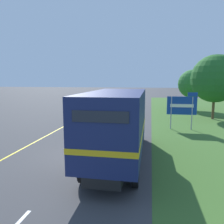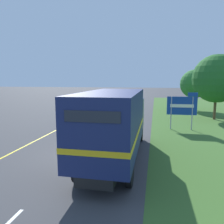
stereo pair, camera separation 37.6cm
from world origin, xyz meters
The scene contains 12 objects.
ground_plane centered at (0.00, 0.00, 0.00)m, with size 200.00×200.00×0.00m, color #3D3D3F.
edge_line_yellow centered at (-3.70, 11.76, 0.00)m, with size 0.12×54.51×0.01m, color yellow.
centre_dash_near centered at (0.00, 0.40, 0.00)m, with size 0.12×2.60×0.01m, color white.
centre_dash_mid_a centered at (0.00, 7.00, 0.00)m, with size 0.12×2.60×0.01m, color white.
centre_dash_mid_b centered at (0.00, 13.60, 0.00)m, with size 0.12×2.60×0.01m, color white.
centre_dash_far centered at (0.00, 20.20, 0.00)m, with size 0.12×2.60×0.01m, color white.
centre_dash_farthest centered at (0.00, 26.80, 0.00)m, with size 0.12×2.60×0.01m, color white.
horse_trailer_truck centered at (2.08, -0.27, 1.94)m, with size 2.38×8.45×3.45m.
lead_car_white centered at (-1.71, 15.66, 0.90)m, with size 1.80×4.12×1.76m.
highway_sign centered at (6.07, 7.47, 1.87)m, with size 2.31×0.09×2.99m.
roadside_tree_near centered at (9.84, 12.83, 4.07)m, with size 4.73×4.73×6.44m.
roadside_tree_mid centered at (8.92, 19.73, 3.42)m, with size 3.71×3.71×5.29m.
Camera 2 is at (3.94, -10.45, 3.98)m, focal length 35.00 mm.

